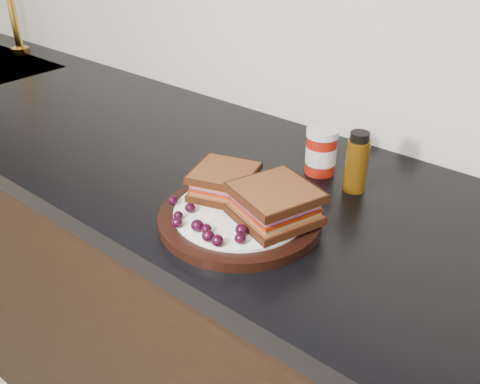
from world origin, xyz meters
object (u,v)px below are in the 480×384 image
at_px(condiment_jar, 321,151).
at_px(oil_bottle, 357,162).
at_px(sandwich_left, 224,182).
at_px(plate, 240,218).

bearing_deg(condiment_jar, oil_bottle, -11.59).
distance_m(sandwich_left, oil_bottle, 0.25).
bearing_deg(plate, oil_bottle, 67.46).
bearing_deg(condiment_jar, sandwich_left, -106.12).
height_order(plate, condiment_jar, condiment_jar).
height_order(sandwich_left, condiment_jar, condiment_jar).
relative_size(sandwich_left, oil_bottle, 0.90).
bearing_deg(plate, condiment_jar, 88.62).
bearing_deg(oil_bottle, plate, -112.54).
bearing_deg(plate, sandwich_left, 155.78).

